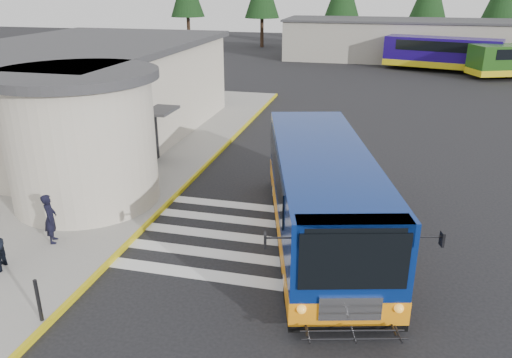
% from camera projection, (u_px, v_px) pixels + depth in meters
% --- Properties ---
extents(ground, '(140.00, 140.00, 0.00)m').
position_uv_depth(ground, '(268.00, 229.00, 16.79)').
color(ground, black).
rests_on(ground, ground).
extents(sidewalk, '(10.00, 34.00, 0.15)m').
position_uv_depth(sidewalk, '(92.00, 166.00, 22.38)').
color(sidewalk, gray).
rests_on(sidewalk, ground).
extents(curb_strip, '(0.12, 34.00, 0.16)m').
position_uv_depth(curb_strip, '(196.00, 175.00, 21.28)').
color(curb_strip, gold).
rests_on(curb_strip, ground).
extents(station_building, '(12.70, 18.70, 4.80)m').
position_uv_depth(station_building, '(84.00, 96.00, 24.51)').
color(station_building, '#B4AA98').
rests_on(station_building, ground).
extents(crosswalk, '(8.00, 5.35, 0.01)m').
position_uv_depth(crosswalk, '(248.00, 238.00, 16.18)').
color(crosswalk, silver).
rests_on(crosswalk, ground).
extents(depot_building, '(26.40, 8.40, 4.20)m').
position_uv_depth(depot_building, '(410.00, 40.00, 52.62)').
color(depot_building, gray).
rests_on(depot_building, ground).
extents(transit_bus, '(5.70, 10.97, 3.01)m').
position_uv_depth(transit_bus, '(321.00, 199.00, 15.54)').
color(transit_bus, navy).
rests_on(transit_bus, ground).
extents(pedestrian_a, '(0.61, 0.69, 1.60)m').
position_uv_depth(pedestrian_a, '(50.00, 218.00, 15.38)').
color(pedestrian_a, black).
rests_on(pedestrian_a, sidewalk).
extents(bollard, '(0.09, 0.09, 1.13)m').
position_uv_depth(bollard, '(38.00, 300.00, 11.81)').
color(bollard, black).
rests_on(bollard, sidewalk).
extents(far_bus_a, '(10.62, 5.38, 2.64)m').
position_uv_depth(far_bus_a, '(442.00, 52.00, 46.32)').
color(far_bus_a, '#18075C').
rests_on(far_bus_a, ground).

